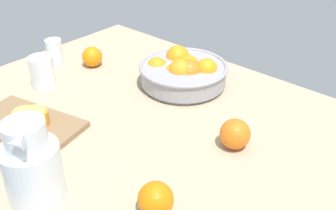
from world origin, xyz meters
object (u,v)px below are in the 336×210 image
Objects in this scene: loose_orange_1 at (156,199)px; loose_orange_3 at (235,134)px; second_glass at (55,53)px; orange_half_1 at (25,117)px; juice_glass at (42,73)px; orange_half_0 at (27,124)px; orange_half_2 at (34,118)px; loose_orange_0 at (92,57)px; fruit_bowl at (183,72)px; juice_pitcher at (33,170)px; cutting_board at (27,125)px.

loose_orange_3 is at bearing 90.41° from loose_orange_1.
orange_half_1 is (28.47, -29.57, -0.50)cm from second_glass.
orange_half_0 is (20.08, -18.21, -1.34)cm from juice_glass.
loose_orange_1 is (76.32, -29.06, -0.18)cm from second_glass.
orange_half_2 is at bearing -147.05° from loose_orange_3.
orange_half_0 is 3.71cm from orange_half_1.
loose_orange_0 reaches higher than orange_half_2.
orange_half_2 is at bearing 22.41° from orange_half_1.
loose_orange_0 reaches higher than orange_half_1.
orange_half_0 is at bearing -62.71° from loose_orange_0.
loose_orange_0 is at bearing 117.29° from orange_half_0.
loose_orange_1 reaches higher than loose_orange_0.
second_glass is 1.13× the size of loose_orange_3.
fruit_bowl reaches higher than juice_glass.
juice_pitcher reaches higher than orange_half_0.
cutting_board is 56.51cm from loose_orange_3.
cutting_board is at bearing -109.72° from fruit_bowl.
loose_orange_3 is at bearing -28.70° from fruit_bowl.
orange_half_2 reaches higher than orange_half_0.
juice_pitcher is 3.08× the size of orange_half_0.
orange_half_2 is 0.97× the size of loose_orange_3.
second_glass is at bearing -179.51° from loose_orange_3.
juice_pitcher is at bearing -50.12° from loose_orange_0.
second_glass is at bearing 137.71° from orange_half_2.
loose_orange_1 is at bearing 2.51° from orange_half_0.
loose_orange_1 is (47.89, 0.46, 2.95)cm from cutting_board.
cutting_board is at bearing -46.08° from second_glass.
juice_pitcher reaches higher than loose_orange_1.
second_glass is 44.49cm from orange_half_0.
cutting_board is 4.01× the size of loose_orange_1.
orange_half_2 is at bearing 179.19° from loose_orange_1.
fruit_bowl is 3.21× the size of second_glass.
juice_pitcher is 64.61cm from loose_orange_0.
fruit_bowl is at bearing 21.15° from second_glass.
loose_orange_3 is at bearing -5.82° from loose_orange_0.
orange_half_0 is 0.85× the size of loose_orange_1.
loose_orange_0 is at bearing 113.89° from orange_half_1.
juice_glass is at bearing 165.85° from loose_orange_1.
loose_orange_1 is 29.72cm from loose_orange_3.
juice_glass is 17.43cm from second_glass.
loose_orange_1 is (64.12, -36.23, 0.18)cm from loose_orange_0.
juice_pitcher is at bearing -31.94° from orange_half_2.
fruit_bowl is 3.79× the size of loose_orange_1.
fruit_bowl reaches higher than cutting_board.
orange_half_2 is 40.37cm from loose_orange_0.
fruit_bowl reaches higher than loose_orange_0.
loose_orange_3 is at bearing 32.95° from orange_half_2.
loose_orange_1 is (45.07, -0.64, 0.06)cm from orange_half_2.
loose_orange_0 is at bearing 118.16° from orange_half_2.
loose_orange_1 is at bearing -20.85° from second_glass.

